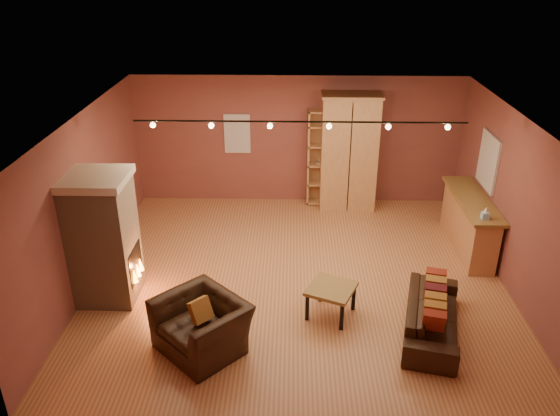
{
  "coord_description": "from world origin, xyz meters",
  "views": [
    {
      "loc": [
        -0.1,
        -8.03,
        5.15
      ],
      "look_at": [
        -0.3,
        0.2,
        1.23
      ],
      "focal_mm": 35.0,
      "sensor_mm": 36.0,
      "label": 1
    }
  ],
  "objects_px": {
    "armoire": "(349,152)",
    "armchair": "(201,318)",
    "fireplace": "(104,238)",
    "coffee_table": "(331,291)",
    "loveseat": "(433,310)",
    "bar_counter": "(469,223)",
    "bookcase": "(327,157)"
  },
  "relations": [
    {
      "from": "fireplace",
      "to": "coffee_table",
      "type": "bearing_deg",
      "value": -7.24
    },
    {
      "from": "bookcase",
      "to": "loveseat",
      "type": "height_order",
      "value": "bookcase"
    },
    {
      "from": "fireplace",
      "to": "bar_counter",
      "type": "xyz_separation_m",
      "value": [
        6.24,
        1.71,
        -0.53
      ]
    },
    {
      "from": "armoire",
      "to": "loveseat",
      "type": "distance_m",
      "value": 4.54
    },
    {
      "from": "loveseat",
      "to": "coffee_table",
      "type": "distance_m",
      "value": 1.51
    },
    {
      "from": "fireplace",
      "to": "loveseat",
      "type": "bearing_deg",
      "value": -9.48
    },
    {
      "from": "armchair",
      "to": "coffee_table",
      "type": "height_order",
      "value": "armchair"
    },
    {
      "from": "loveseat",
      "to": "fireplace",
      "type": "bearing_deg",
      "value": 94.6
    },
    {
      "from": "loveseat",
      "to": "armoire",
      "type": "bearing_deg",
      "value": 25.56
    },
    {
      "from": "bar_counter",
      "to": "loveseat",
      "type": "distance_m",
      "value": 2.83
    },
    {
      "from": "bookcase",
      "to": "coffee_table",
      "type": "distance_m",
      "value": 4.24
    },
    {
      "from": "bar_counter",
      "to": "coffee_table",
      "type": "distance_m",
      "value": 3.45
    },
    {
      "from": "armchair",
      "to": "coffee_table",
      "type": "bearing_deg",
      "value": 67.95
    },
    {
      "from": "fireplace",
      "to": "coffee_table",
      "type": "xyz_separation_m",
      "value": [
        3.55,
        -0.45,
        -0.63
      ]
    },
    {
      "from": "loveseat",
      "to": "bar_counter",
      "type": "bearing_deg",
      "value": -11.66
    },
    {
      "from": "bookcase",
      "to": "bar_counter",
      "type": "distance_m",
      "value": 3.3
    },
    {
      "from": "coffee_table",
      "to": "bookcase",
      "type": "bearing_deg",
      "value": 88.07
    },
    {
      "from": "fireplace",
      "to": "bar_counter",
      "type": "distance_m",
      "value": 6.49
    },
    {
      "from": "fireplace",
      "to": "armchair",
      "type": "xyz_separation_m",
      "value": [
        1.69,
        -1.28,
        -0.54
      ]
    },
    {
      "from": "bookcase",
      "to": "bar_counter",
      "type": "relative_size",
      "value": 0.98
    },
    {
      "from": "bookcase",
      "to": "bar_counter",
      "type": "xyz_separation_m",
      "value": [
        2.55,
        -2.03,
        -0.55
      ]
    },
    {
      "from": "coffee_table",
      "to": "armchair",
      "type": "bearing_deg",
      "value": -156.06
    },
    {
      "from": "bookcase",
      "to": "armoire",
      "type": "relative_size",
      "value": 0.85
    },
    {
      "from": "fireplace",
      "to": "bookcase",
      "type": "bearing_deg",
      "value": 45.36
    },
    {
      "from": "bookcase",
      "to": "coffee_table",
      "type": "relative_size",
      "value": 2.42
    },
    {
      "from": "loveseat",
      "to": "coffee_table",
      "type": "height_order",
      "value": "loveseat"
    },
    {
      "from": "bar_counter",
      "to": "coffee_table",
      "type": "bearing_deg",
      "value": -141.22
    },
    {
      "from": "armoire",
      "to": "armchair",
      "type": "relative_size",
      "value": 1.82
    },
    {
      "from": "loveseat",
      "to": "armchair",
      "type": "xyz_separation_m",
      "value": [
        -3.32,
        -0.44,
        0.13
      ]
    },
    {
      "from": "bookcase",
      "to": "bar_counter",
      "type": "height_order",
      "value": "bookcase"
    },
    {
      "from": "fireplace",
      "to": "armoire",
      "type": "relative_size",
      "value": 0.84
    },
    {
      "from": "armoire",
      "to": "loveseat",
      "type": "xyz_separation_m",
      "value": [
        0.89,
        -4.37,
        -0.87
      ]
    }
  ]
}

